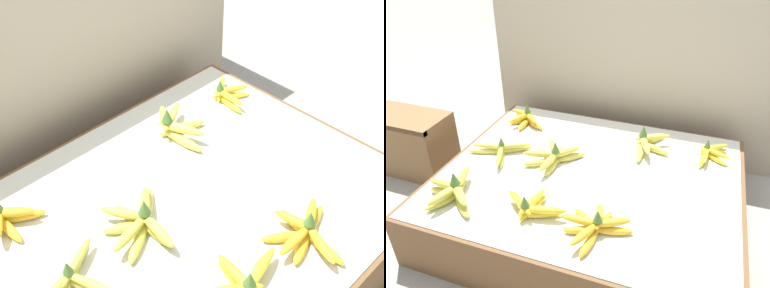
% 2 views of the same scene
% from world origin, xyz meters
% --- Properties ---
extents(ground_plane, '(10.00, 10.00, 0.00)m').
position_xyz_m(ground_plane, '(0.00, 0.00, 0.00)').
color(ground_plane, gray).
extents(display_platform, '(1.15, 0.94, 0.23)m').
position_xyz_m(display_platform, '(0.00, 0.00, 0.11)').
color(display_platform, brown).
rests_on(display_platform, ground_plane).
extents(back_vendor_table, '(1.44, 0.53, 0.84)m').
position_xyz_m(back_vendor_table, '(0.02, 0.83, 0.42)').
color(back_vendor_table, tan).
rests_on(back_vendor_table, ground_plane).
extents(banana_bunch_front_midleft, '(0.24, 0.15, 0.09)m').
position_xyz_m(banana_bunch_front_midleft, '(-0.12, -0.28, 0.26)').
color(banana_bunch_front_midleft, yellow).
rests_on(banana_bunch_front_midleft, display_platform).
extents(banana_bunch_front_midright, '(0.23, 0.22, 0.10)m').
position_xyz_m(banana_bunch_front_midright, '(0.11, -0.30, 0.25)').
color(banana_bunch_front_midright, gold).
rests_on(banana_bunch_front_midright, display_platform).
extents(banana_bunch_middle_left, '(0.25, 0.22, 0.08)m').
position_xyz_m(banana_bunch_middle_left, '(-0.39, 0.00, 0.25)').
color(banana_bunch_middle_left, gold).
rests_on(banana_bunch_middle_left, display_platform).
extents(banana_bunch_middle_midleft, '(0.24, 0.24, 0.10)m').
position_xyz_m(banana_bunch_middle_midleft, '(-0.16, 0.03, 0.26)').
color(banana_bunch_middle_midleft, gold).
rests_on(banana_bunch_middle_midleft, display_platform).
extents(banana_bunch_back_midright, '(0.17, 0.27, 0.11)m').
position_xyz_m(banana_bunch_back_midright, '(0.18, 0.26, 0.26)').
color(banana_bunch_back_midright, '#DBCC4C').
rests_on(banana_bunch_back_midright, display_platform).
extents(banana_bunch_back_right, '(0.13, 0.19, 0.08)m').
position_xyz_m(banana_bunch_back_right, '(0.44, 0.27, 0.25)').
color(banana_bunch_back_right, yellow).
rests_on(banana_bunch_back_right, display_platform).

